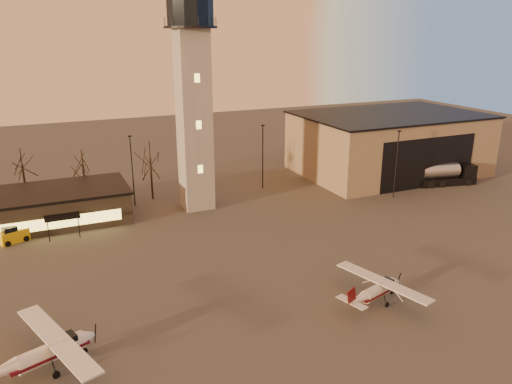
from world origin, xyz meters
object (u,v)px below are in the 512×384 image
(terminal, at_px, (26,209))
(fuel_truck, at_px, (446,176))
(control_tower, at_px, (193,90))
(hangar, at_px, (388,143))
(cessna_rear, at_px, (53,354))
(service_cart, at_px, (13,236))
(cessna_front, at_px, (380,292))

(terminal, bearing_deg, fuel_truck, -7.33)
(control_tower, distance_m, hangar, 37.90)
(cessna_rear, distance_m, service_cart, 26.75)
(cessna_rear, bearing_deg, terminal, 73.26)
(hangar, distance_m, cessna_rear, 65.75)
(service_cart, bearing_deg, fuel_truck, -24.87)
(control_tower, height_order, hangar, control_tower)
(terminal, bearing_deg, hangar, 1.97)
(terminal, bearing_deg, cessna_front, -48.71)
(fuel_truck, relative_size, service_cart, 2.76)
(terminal, xyz_separation_m, cessna_front, (29.49, -33.57, -1.22))
(control_tower, bearing_deg, cessna_rear, -124.58)
(control_tower, height_order, cessna_rear, control_tower)
(service_cart, bearing_deg, hangar, -15.49)
(terminal, bearing_deg, cessna_rear, -87.10)
(cessna_rear, xyz_separation_m, fuel_truck, (60.36, 23.59, 0.29))
(control_tower, bearing_deg, fuel_truck, -8.53)
(control_tower, xyz_separation_m, service_cart, (-23.57, -3.02, -15.56))
(cessna_front, distance_m, cessna_rear, 27.96)
(cessna_front, bearing_deg, cessna_rear, 159.85)
(cessna_front, relative_size, cessna_rear, 0.86)
(cessna_rear, height_order, fuel_truck, fuel_truck)
(terminal, xyz_separation_m, cessna_rear, (1.60, -31.56, -1.05))
(hangar, height_order, cessna_rear, hangar)
(fuel_truck, bearing_deg, cessna_rear, -147.21)
(control_tower, relative_size, cessna_front, 3.29)
(cessna_rear, bearing_deg, hangar, 11.12)
(service_cart, bearing_deg, cessna_front, -64.79)
(fuel_truck, bearing_deg, control_tower, -177.08)
(cessna_front, bearing_deg, fuel_truck, 22.22)
(control_tower, relative_size, cessna_rear, 2.83)
(hangar, relative_size, terminal, 1.20)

